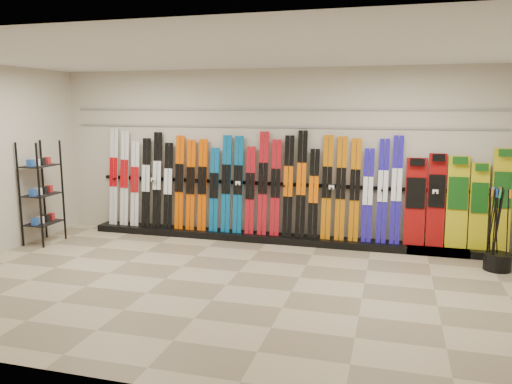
# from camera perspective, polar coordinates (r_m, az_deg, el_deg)

# --- Properties ---
(floor) EXTENTS (8.00, 8.00, 0.00)m
(floor) POSITION_cam_1_polar(r_m,az_deg,el_deg) (6.78, -3.42, -10.55)
(floor) COLOR gray
(floor) RESTS_ON ground
(back_wall) EXTENTS (8.00, 0.00, 8.00)m
(back_wall) POSITION_cam_1_polar(r_m,az_deg,el_deg) (8.80, 1.77, 4.21)
(back_wall) COLOR beige
(back_wall) RESTS_ON floor
(ceiling) EXTENTS (8.00, 8.00, 0.00)m
(ceiling) POSITION_cam_1_polar(r_m,az_deg,el_deg) (6.39, -3.70, 15.56)
(ceiling) COLOR silver
(ceiling) RESTS_ON back_wall
(ski_rack_base) EXTENTS (8.00, 0.40, 0.12)m
(ski_rack_base) POSITION_cam_1_polar(r_m,az_deg,el_deg) (8.80, 2.81, -5.34)
(ski_rack_base) COLOR black
(ski_rack_base) RESTS_ON floor
(skis) EXTENTS (5.37, 0.23, 1.83)m
(skis) POSITION_cam_1_polar(r_m,az_deg,el_deg) (8.82, -1.33, 0.72)
(skis) COLOR silver
(skis) RESTS_ON ski_rack_base
(snowboards) EXTENTS (1.59, 0.25, 1.59)m
(snowboards) POSITION_cam_1_polar(r_m,az_deg,el_deg) (8.56, 21.98, -1.05)
(snowboards) COLOR #990C0C
(snowboards) RESTS_ON ski_rack_base
(accessory_rack) EXTENTS (0.40, 0.60, 1.77)m
(accessory_rack) POSITION_cam_1_polar(r_m,az_deg,el_deg) (9.36, -23.30, -0.06)
(accessory_rack) COLOR black
(accessory_rack) RESTS_ON floor
(pole_bin) EXTENTS (0.38, 0.38, 0.25)m
(pole_bin) POSITION_cam_1_polar(r_m,az_deg,el_deg) (8.11, 25.86, -7.18)
(pole_bin) COLOR black
(pole_bin) RESTS_ON floor
(ski_poles) EXTENTS (0.29, 0.30, 1.18)m
(ski_poles) POSITION_cam_1_polar(r_m,az_deg,el_deg) (8.01, 25.71, -3.78)
(ski_poles) COLOR black
(ski_poles) RESTS_ON pole_bin
(slatwall_rail_0) EXTENTS (7.60, 0.02, 0.03)m
(slatwall_rail_0) POSITION_cam_1_polar(r_m,az_deg,el_deg) (8.75, 1.75, 7.45)
(slatwall_rail_0) COLOR gray
(slatwall_rail_0) RESTS_ON back_wall
(slatwall_rail_1) EXTENTS (7.60, 0.02, 0.03)m
(slatwall_rail_1) POSITION_cam_1_polar(r_m,az_deg,el_deg) (8.74, 1.76, 9.42)
(slatwall_rail_1) COLOR gray
(slatwall_rail_1) RESTS_ON back_wall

